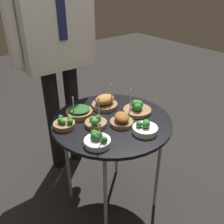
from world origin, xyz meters
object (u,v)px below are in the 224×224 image
at_px(bowl_broccoli_far_rim, 145,128).
at_px(bowl_broccoli_center, 137,108).
at_px(bowl_roast_front_center, 105,102).
at_px(bowl_broccoli_back_right, 65,124).
at_px(bowl_roast_front_left, 122,120).
at_px(serving_cart, 112,126).
at_px(bowl_broccoli_mid_left, 96,122).
at_px(bowl_broccoli_front_right, 97,140).
at_px(bowl_spinach_back_left, 79,112).
at_px(waiter_figure, 55,31).

bearing_deg(bowl_broccoli_far_rim, bowl_broccoli_center, 57.51).
bearing_deg(bowl_roast_front_center, bowl_broccoli_back_right, -170.27).
height_order(bowl_roast_front_left, bowl_broccoli_center, bowl_broccoli_center).
relative_size(bowl_roast_front_center, bowl_roast_front_left, 1.21).
distance_m(serving_cart, bowl_broccoli_mid_left, 0.13).
height_order(serving_cart, bowl_broccoli_front_right, bowl_broccoli_front_right).
xyz_separation_m(serving_cart, bowl_roast_front_center, (0.06, 0.15, 0.08)).
height_order(bowl_broccoli_center, bowl_broccoli_far_rim, bowl_broccoli_center).
bearing_deg(bowl_broccoli_far_rim, bowl_roast_front_left, 107.56).
bearing_deg(bowl_broccoli_mid_left, bowl_broccoli_far_rim, -52.15).
bearing_deg(bowl_broccoli_mid_left, bowl_spinach_back_left, 93.16).
xyz_separation_m(bowl_spinach_back_left, bowl_broccoli_mid_left, (0.01, -0.16, -0.00)).
xyz_separation_m(bowl_broccoli_front_right, bowl_roast_front_center, (0.26, 0.29, 0.01)).
bearing_deg(bowl_broccoli_mid_left, bowl_broccoli_back_right, 146.50).
relative_size(bowl_broccoli_center, bowl_broccoli_mid_left, 0.92).
relative_size(serving_cart, waiter_figure, 0.41).
xyz_separation_m(bowl_roast_front_center, bowl_broccoli_center, (0.11, -0.17, -0.01)).
xyz_separation_m(bowl_broccoli_front_right, bowl_roast_front_left, (0.21, 0.07, 0.00)).
bearing_deg(bowl_roast_front_left, bowl_broccoli_mid_left, 148.21).
xyz_separation_m(bowl_broccoli_front_right, bowl_broccoli_back_right, (-0.05, 0.24, -0.00)).
distance_m(bowl_broccoli_mid_left, bowl_broccoli_far_rim, 0.27).
xyz_separation_m(serving_cart, bowl_broccoli_back_right, (-0.25, 0.10, 0.07)).
bearing_deg(bowl_broccoli_mid_left, serving_cart, -2.17).
bearing_deg(bowl_broccoli_front_right, bowl_broccoli_far_rim, -14.42).
relative_size(bowl_roast_front_left, bowl_broccoli_far_rim, 1.00).
height_order(bowl_broccoli_far_rim, waiter_figure, waiter_figure).
bearing_deg(serving_cart, bowl_broccoli_center, -7.48).
bearing_deg(bowl_broccoli_center, bowl_broccoli_mid_left, 174.56).
relative_size(bowl_broccoli_center, waiter_figure, 0.10).
xyz_separation_m(bowl_roast_front_center, bowl_spinach_back_left, (-0.18, 0.01, -0.01)).
bearing_deg(bowl_broccoli_front_right, bowl_broccoli_back_right, 101.49).
xyz_separation_m(bowl_broccoli_mid_left, bowl_broccoli_back_right, (-0.14, 0.09, 0.00)).
relative_size(bowl_broccoli_front_right, bowl_roast_front_center, 0.88).
bearing_deg(bowl_roast_front_left, bowl_broccoli_center, 16.71).
height_order(bowl_spinach_back_left, bowl_broccoli_center, bowl_broccoli_center).
xyz_separation_m(bowl_broccoli_far_rim, bowl_broccoli_back_right, (-0.30, 0.30, -0.00)).
height_order(serving_cart, bowl_spinach_back_left, bowl_spinach_back_left).
distance_m(bowl_roast_front_center, bowl_roast_front_left, 0.22).
bearing_deg(bowl_broccoli_back_right, bowl_broccoli_mid_left, -33.50).
bearing_deg(bowl_broccoli_front_right, waiter_figure, 76.09).
xyz_separation_m(bowl_broccoli_front_right, bowl_broccoli_far_rim, (0.25, -0.07, -0.00)).
distance_m(serving_cart, bowl_roast_front_center, 0.18).
bearing_deg(bowl_spinach_back_left, bowl_broccoli_far_rim, -64.82).
relative_size(bowl_roast_front_left, bowl_broccoli_mid_left, 0.72).
height_order(bowl_broccoli_mid_left, bowl_broccoli_far_rim, bowl_broccoli_mid_left).
bearing_deg(bowl_broccoli_far_rim, bowl_broccoli_mid_left, 127.85).
bearing_deg(bowl_broccoli_center, bowl_roast_front_center, 123.15).
height_order(serving_cart, bowl_broccoli_mid_left, bowl_broccoli_mid_left).
relative_size(serving_cart, bowl_broccoli_far_rim, 5.19).
bearing_deg(waiter_figure, bowl_roast_front_center, -78.31).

